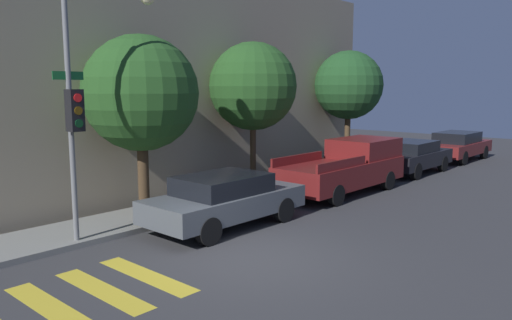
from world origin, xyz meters
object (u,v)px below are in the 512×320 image
Objects in this scene: tree_near_corner at (141,94)px; tree_far_end at (349,85)px; sedan_near_corner at (225,199)px; pickup_truck at (347,166)px; sedan_middle at (412,156)px; tree_midblock at (253,87)px; traffic_light_pole at (91,79)px; sedan_far_end at (457,145)px.

tree_near_corner is 0.97× the size of tree_far_end.
sedan_near_corner is 0.82× the size of pickup_truck.
tree_midblock reaches higher than sedan_middle.
sedan_near_corner is 0.85× the size of tree_far_end.
tree_far_end is (5.94, 0.00, 0.06)m from tree_midblock.
traffic_light_pole is at bearing -174.97° from tree_far_end.
sedan_far_end reaches higher than sedan_near_corner.
tree_near_corner reaches higher than sedan_near_corner.
tree_midblock reaches higher than pickup_truck.
sedan_near_corner is 0.88× the size of tree_near_corner.
sedan_near_corner reaches higher than sedan_middle.
traffic_light_pole is 1.18× the size of tree_midblock.
tree_midblock is at bearing 169.04° from sedan_far_end.
sedan_near_corner is at bearing -71.67° from tree_near_corner.
sedan_near_corner is 5.21m from tree_midblock.
sedan_middle is at bearing -11.53° from tree_near_corner.
tree_far_end is (-1.22, 2.37, 2.90)m from sedan_middle.
traffic_light_pole is 1.37× the size of sedan_near_corner.
sedan_near_corner is 15.89m from sedan_far_end.
sedan_far_end is (18.73, -1.27, -2.99)m from traffic_light_pole.
tree_far_end is at bearing 31.99° from pickup_truck.
sedan_middle is at bearing 0.00° from pickup_truck.
tree_midblock is (6.50, 1.10, -0.16)m from traffic_light_pole.
tree_midblock reaches higher than sedan_near_corner.
pickup_truck is 1.04× the size of tree_far_end.
traffic_light_pole is 4.33m from sedan_near_corner.
pickup_truck is 5.25m from tree_far_end.
sedan_middle is at bearing -5.32° from traffic_light_pole.
sedan_middle is at bearing -18.30° from tree_midblock.
sedan_middle is 0.92× the size of sedan_far_end.
pickup_truck is 1.15× the size of sedan_far_end.
tree_near_corner is at bearing 28.03° from traffic_light_pole.
traffic_light_pole reaches higher than tree_midblock.
pickup_truck is at bearing -0.00° from sedan_near_corner.
tree_near_corner is at bearing 160.24° from pickup_truck.
pickup_truck is (8.65, -1.27, -2.85)m from traffic_light_pole.
traffic_light_pole is 9.20m from pickup_truck.
tree_far_end reaches higher than tree_midblock.
sedan_far_end is 0.91× the size of tree_far_end.
tree_midblock is at bearing 0.00° from tree_near_corner.
traffic_light_pole is 1.29× the size of sedan_far_end.
pickup_truck is (5.81, -0.00, 0.16)m from sedan_near_corner.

